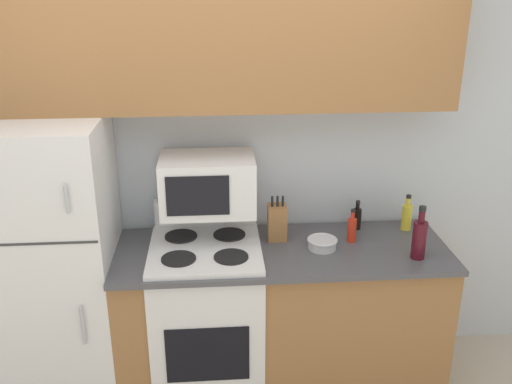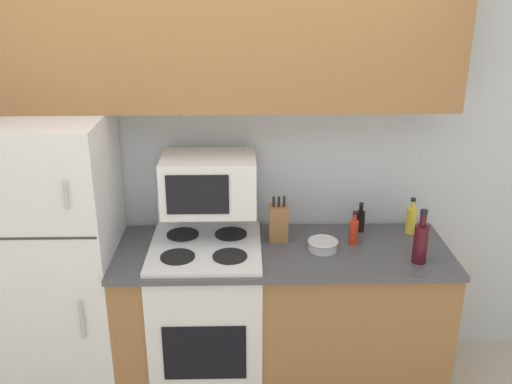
{
  "view_description": "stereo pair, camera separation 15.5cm",
  "coord_description": "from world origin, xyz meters",
  "px_view_note": "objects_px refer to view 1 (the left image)",
  "views": [
    {
      "loc": [
        -0.01,
        -2.54,
        2.35
      ],
      "look_at": [
        0.21,
        0.28,
        1.25
      ],
      "focal_mm": 40.0,
      "sensor_mm": 36.0,
      "label": 1
    },
    {
      "loc": [
        0.15,
        -2.55,
        2.35
      ],
      "look_at": [
        0.21,
        0.28,
        1.25
      ],
      "focal_mm": 40.0,
      "sensor_mm": 36.0,
      "label": 2
    }
  ],
  "objects_px": {
    "bottle_soy_sauce": "(357,218)",
    "bottle_hot_sauce": "(352,229)",
    "stove": "(208,316)",
    "bottle_wine_red": "(419,238)",
    "refrigerator": "(50,267)",
    "bowl": "(322,243)",
    "microwave": "(208,184)",
    "knife_block": "(277,222)",
    "bottle_cooking_spray": "(407,216)"
  },
  "relations": [
    {
      "from": "bottle_cooking_spray",
      "to": "knife_block",
      "type": "bearing_deg",
      "value": -174.66
    },
    {
      "from": "refrigerator",
      "to": "bowl",
      "type": "distance_m",
      "value": 1.51
    },
    {
      "from": "stove",
      "to": "bottle_cooking_spray",
      "type": "bearing_deg",
      "value": 9.2
    },
    {
      "from": "bottle_soy_sauce",
      "to": "bottle_wine_red",
      "type": "relative_size",
      "value": 0.6
    },
    {
      "from": "microwave",
      "to": "bottle_wine_red",
      "type": "xyz_separation_m",
      "value": [
        1.12,
        -0.29,
        -0.23
      ]
    },
    {
      "from": "bowl",
      "to": "bottle_wine_red",
      "type": "bearing_deg",
      "value": -17.0
    },
    {
      "from": "refrigerator",
      "to": "bottle_cooking_spray",
      "type": "bearing_deg",
      "value": 4.94
    },
    {
      "from": "bottle_soy_sauce",
      "to": "bottle_hot_sauce",
      "type": "xyz_separation_m",
      "value": [
        -0.07,
        -0.17,
        0.01
      ]
    },
    {
      "from": "microwave",
      "to": "bottle_soy_sauce",
      "type": "distance_m",
      "value": 0.93
    },
    {
      "from": "stove",
      "to": "bottle_wine_red",
      "type": "bearing_deg",
      "value": -8.36
    },
    {
      "from": "refrigerator",
      "to": "stove",
      "type": "relative_size",
      "value": 1.52
    },
    {
      "from": "refrigerator",
      "to": "stove",
      "type": "xyz_separation_m",
      "value": [
        0.86,
        -0.02,
        -0.35
      ]
    },
    {
      "from": "bowl",
      "to": "bottle_soy_sauce",
      "type": "distance_m",
      "value": 0.35
    },
    {
      "from": "bottle_soy_sauce",
      "to": "bottle_cooking_spray",
      "type": "distance_m",
      "value": 0.3
    },
    {
      "from": "stove",
      "to": "bowl",
      "type": "relative_size",
      "value": 6.38
    },
    {
      "from": "stove",
      "to": "microwave",
      "type": "distance_m",
      "value": 0.78
    },
    {
      "from": "microwave",
      "to": "bottle_soy_sauce",
      "type": "bearing_deg",
      "value": 6.49
    },
    {
      "from": "microwave",
      "to": "bottle_soy_sauce",
      "type": "xyz_separation_m",
      "value": [
        0.88,
        0.1,
        -0.28
      ]
    },
    {
      "from": "bottle_wine_red",
      "to": "bowl",
      "type": "bearing_deg",
      "value": 163.0
    },
    {
      "from": "stove",
      "to": "refrigerator",
      "type": "bearing_deg",
      "value": 178.9
    },
    {
      "from": "bottle_hot_sauce",
      "to": "bottle_wine_red",
      "type": "height_order",
      "value": "bottle_wine_red"
    },
    {
      "from": "bottle_hot_sauce",
      "to": "bowl",
      "type": "bearing_deg",
      "value": -158.27
    },
    {
      "from": "bowl",
      "to": "bottle_cooking_spray",
      "type": "xyz_separation_m",
      "value": [
        0.55,
        0.21,
        0.05
      ]
    },
    {
      "from": "knife_block",
      "to": "bottle_hot_sauce",
      "type": "xyz_separation_m",
      "value": [
        0.42,
        -0.07,
        -0.03
      ]
    },
    {
      "from": "bottle_soy_sauce",
      "to": "bottle_cooking_spray",
      "type": "xyz_separation_m",
      "value": [
        0.29,
        -0.03,
        0.02
      ]
    },
    {
      "from": "refrigerator",
      "to": "bowl",
      "type": "height_order",
      "value": "refrigerator"
    },
    {
      "from": "bowl",
      "to": "bottle_wine_red",
      "type": "height_order",
      "value": "bottle_wine_red"
    },
    {
      "from": "bowl",
      "to": "bottle_soy_sauce",
      "type": "height_order",
      "value": "bottle_soy_sauce"
    },
    {
      "from": "stove",
      "to": "bottle_wine_red",
      "type": "xyz_separation_m",
      "value": [
        1.15,
        -0.17,
        0.54
      ]
    },
    {
      "from": "bottle_soy_sauce",
      "to": "bottle_wine_red",
      "type": "bearing_deg",
      "value": -58.76
    },
    {
      "from": "knife_block",
      "to": "bottle_cooking_spray",
      "type": "distance_m",
      "value": 0.79
    },
    {
      "from": "knife_block",
      "to": "bottle_hot_sauce",
      "type": "distance_m",
      "value": 0.43
    },
    {
      "from": "knife_block",
      "to": "bottle_soy_sauce",
      "type": "bearing_deg",
      "value": 12.05
    },
    {
      "from": "bottle_wine_red",
      "to": "bottle_cooking_spray",
      "type": "bearing_deg",
      "value": 81.45
    },
    {
      "from": "refrigerator",
      "to": "bottle_soy_sauce",
      "type": "relative_size",
      "value": 9.19
    },
    {
      "from": "refrigerator",
      "to": "microwave",
      "type": "relative_size",
      "value": 3.19
    },
    {
      "from": "refrigerator",
      "to": "bottle_wine_red",
      "type": "bearing_deg",
      "value": -5.27
    },
    {
      "from": "microwave",
      "to": "bottle_wine_red",
      "type": "relative_size",
      "value": 1.73
    },
    {
      "from": "refrigerator",
      "to": "knife_block",
      "type": "bearing_deg",
      "value": 4.7
    },
    {
      "from": "bowl",
      "to": "bottle_soy_sauce",
      "type": "xyz_separation_m",
      "value": [
        0.25,
        0.24,
        0.04
      ]
    },
    {
      "from": "microwave",
      "to": "bowl",
      "type": "xyz_separation_m",
      "value": [
        0.63,
        -0.14,
        -0.32
      ]
    },
    {
      "from": "bottle_soy_sauce",
      "to": "bottle_hot_sauce",
      "type": "relative_size",
      "value": 0.9
    },
    {
      "from": "refrigerator",
      "to": "bottle_hot_sauce",
      "type": "distance_m",
      "value": 1.7
    },
    {
      "from": "knife_block",
      "to": "bottle_wine_red",
      "type": "relative_size",
      "value": 0.9
    },
    {
      "from": "bottle_hot_sauce",
      "to": "bottle_wine_red",
      "type": "bearing_deg",
      "value": -35.77
    },
    {
      "from": "stove",
      "to": "bottle_hot_sauce",
      "type": "distance_m",
      "value": 0.97
    },
    {
      "from": "bottle_cooking_spray",
      "to": "bottle_wine_red",
      "type": "bearing_deg",
      "value": -98.55
    },
    {
      "from": "microwave",
      "to": "bottle_hot_sauce",
      "type": "distance_m",
      "value": 0.86
    },
    {
      "from": "stove",
      "to": "bottle_hot_sauce",
      "type": "relative_size",
      "value": 5.44
    },
    {
      "from": "bowl",
      "to": "bottle_hot_sauce",
      "type": "xyz_separation_m",
      "value": [
        0.18,
        0.07,
        0.05
      ]
    }
  ]
}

